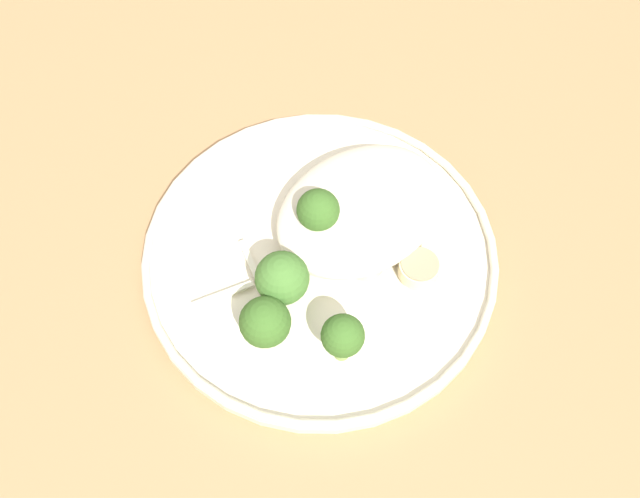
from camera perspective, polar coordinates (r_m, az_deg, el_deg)
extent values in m
plane|color=#47423D|center=(1.31, -0.58, -14.64)|extent=(6.00, 6.00, 0.00)
cube|color=#9E754C|center=(0.64, -1.15, 2.30)|extent=(1.40, 1.00, 0.04)
cylinder|color=beige|center=(0.59, 0.00, -0.71)|extent=(0.29, 0.29, 0.01)
torus|color=beige|center=(0.59, 0.00, -0.31)|extent=(0.29, 0.29, 0.01)
ellipsoid|color=beige|center=(0.59, 3.23, 3.19)|extent=(0.15, 0.11, 0.04)
cylinder|color=#DBB77A|center=(0.59, 3.25, 2.27)|extent=(0.02, 0.02, 0.02)
cylinder|color=#8E774F|center=(0.59, 3.29, 2.71)|extent=(0.02, 0.02, 0.00)
cylinder|color=beige|center=(0.58, 3.80, -0.71)|extent=(0.03, 0.03, 0.01)
cylinder|color=#988766|center=(0.57, 3.84, -0.33)|extent=(0.03, 0.03, 0.00)
cylinder|color=beige|center=(0.58, 7.82, -1.53)|extent=(0.03, 0.03, 0.01)
cylinder|color=#988766|center=(0.57, 7.91, -1.18)|extent=(0.03, 0.03, 0.00)
cylinder|color=beige|center=(0.59, 7.10, 0.95)|extent=(0.02, 0.02, 0.01)
cylinder|color=#988766|center=(0.58, 7.18, 1.33)|extent=(0.02, 0.02, 0.00)
cylinder|color=#7A994C|center=(0.54, 1.74, -7.80)|extent=(0.02, 0.02, 0.02)
sphere|color=#386023|center=(0.52, 1.81, -6.85)|extent=(0.03, 0.03, 0.03)
cylinder|color=#89A356|center=(0.56, -2.90, -3.49)|extent=(0.02, 0.02, 0.02)
sphere|color=#42702D|center=(0.54, -3.01, -2.31)|extent=(0.04, 0.04, 0.04)
cylinder|color=#7A994C|center=(0.55, -4.19, -6.77)|extent=(0.01, 0.01, 0.02)
sphere|color=#386023|center=(0.53, -4.36, -5.77)|extent=(0.04, 0.04, 0.04)
cylinder|color=#7A994C|center=(0.59, -0.14, 1.68)|extent=(0.02, 0.02, 0.03)
sphere|color=#386023|center=(0.56, -0.15, 3.09)|extent=(0.03, 0.03, 0.03)
cube|color=silver|center=(0.57, -7.67, -3.59)|extent=(0.05, 0.02, 0.00)
cube|color=silver|center=(0.56, -4.15, -6.11)|extent=(0.04, 0.02, 0.00)
cube|color=silver|center=(0.58, -5.25, -1.64)|extent=(0.02, 0.06, 0.00)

